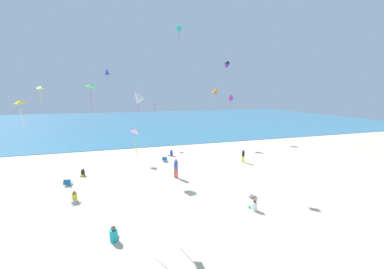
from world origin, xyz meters
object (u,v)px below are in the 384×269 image
at_px(person_1, 176,167).
at_px(person_6, 243,155).
at_px(person_3, 75,198).
at_px(person_5, 114,235).
at_px(person_0, 171,154).
at_px(kite_magenta, 231,98).
at_px(kite_orange, 216,90).
at_px(kite_teal, 179,29).
at_px(kite_yellow, 20,102).
at_px(kite_pink, 136,131).
at_px(beach_chair_mid_beach, 68,183).
at_px(person_4, 83,173).
at_px(kite_white, 138,96).
at_px(beach_chair_far_right, 165,159).
at_px(kite_red, 154,105).
at_px(person_2, 254,206).
at_px(kite_purple, 227,66).
at_px(kite_blue, 107,72).
at_px(kite_lime, 40,88).
at_px(kite_black, 227,63).
at_px(beach_chair_near_camera, 250,193).
at_px(kite_green, 90,86).

height_order(person_1, person_6, person_1).
height_order(person_3, person_5, person_5).
xyz_separation_m(person_0, kite_magenta, (12.51, 9.96, 6.10)).
relative_size(kite_orange, kite_teal, 1.44).
xyz_separation_m(kite_yellow, kite_pink, (5.09, 0.53, -1.67)).
bearing_deg(beach_chair_mid_beach, kite_yellow, -172.82).
height_order(person_4, kite_white, kite_white).
height_order(beach_chair_far_right, person_6, person_6).
xyz_separation_m(person_1, kite_red, (0.14, 13.26, 4.71)).
bearing_deg(person_1, person_4, -73.71).
bearing_deg(person_2, person_5, 84.67).
bearing_deg(kite_purple, beach_chair_far_right, -163.58).
bearing_deg(person_1, kite_white, -96.46).
xyz_separation_m(kite_orange, kite_magenta, (4.97, 5.19, -1.26)).
xyz_separation_m(person_0, person_4, (-8.91, -4.19, -0.03)).
bearing_deg(kite_blue, kite_lime, -124.44).
relative_size(person_3, kite_black, 0.56).
bearing_deg(kite_magenta, beach_chair_near_camera, -112.88).
bearing_deg(person_3, beach_chair_near_camera, 82.98).
bearing_deg(beach_chair_near_camera, kite_black, 68.93).
bearing_deg(beach_chair_mid_beach, kite_red, -27.77).
distance_m(person_3, person_6, 16.16).
height_order(beach_chair_far_right, kite_red, kite_red).
xyz_separation_m(beach_chair_near_camera, person_6, (3.67, 7.56, 0.53)).
distance_m(beach_chair_mid_beach, kite_lime, 8.43).
height_order(kite_magenta, kite_white, kite_white).
height_order(beach_chair_near_camera, kite_lime, kite_lime).
xyz_separation_m(kite_purple, kite_orange, (0.57, 4.53, -2.81)).
bearing_deg(person_1, person_2, 62.43).
xyz_separation_m(beach_chair_mid_beach, kite_lime, (-2.12, 3.33, 7.44)).
xyz_separation_m(kite_teal, kite_magenta, (12.22, 13.21, -6.84)).
height_order(person_0, kite_white, kite_white).
distance_m(person_6, kite_teal, 14.09).
bearing_deg(kite_green, kite_blue, 88.77).
bearing_deg(kite_teal, beach_chair_mid_beach, -162.95).
bearing_deg(kite_black, kite_orange, -127.46).
height_order(person_5, kite_blue, kite_blue).
height_order(person_2, kite_orange, kite_orange).
xyz_separation_m(person_2, kite_lime, (-14.13, 11.13, 7.41)).
height_order(beach_chair_near_camera, kite_blue, kite_blue).
distance_m(kite_purple, kite_lime, 19.29).
height_order(person_0, kite_teal, kite_teal).
bearing_deg(person_2, kite_black, -30.78).
bearing_deg(beach_chair_near_camera, person_5, -165.55).
xyz_separation_m(kite_orange, kite_teal, (-7.25, -8.02, 5.58)).
xyz_separation_m(person_0, kite_green, (-7.04, -10.78, 7.41)).
height_order(person_2, kite_black, kite_black).
height_order(person_0, kite_red, kite_red).
bearing_deg(person_1, person_5, 3.56).
bearing_deg(beach_chair_near_camera, person_6, 64.13).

